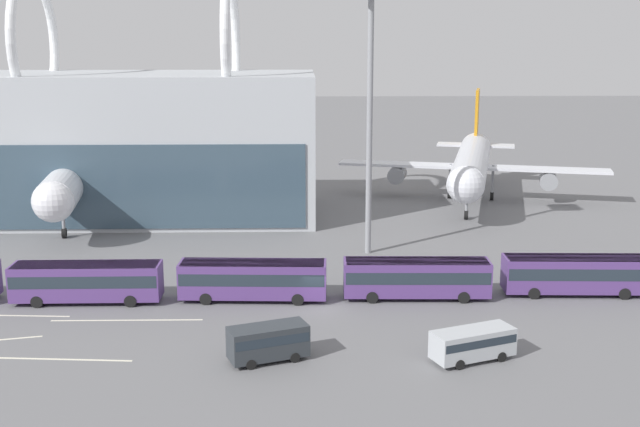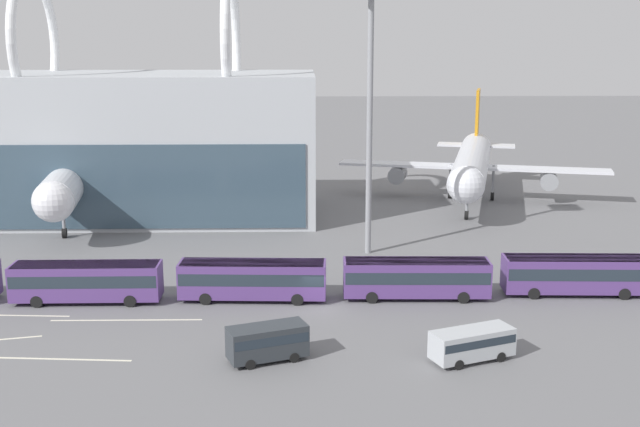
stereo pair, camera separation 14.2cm
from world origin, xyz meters
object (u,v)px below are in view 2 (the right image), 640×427
object	(u,v)px
shuttle_bus_1	(87,280)
shuttle_bus_3	(416,276)
airliner_at_gate_far	(472,162)
service_van_crossing	(267,340)
airliner_at_gate_near	(77,171)
shuttle_bus_4	(576,273)
shuttle_bus_2	(253,278)
service_van_foreground	(472,342)
floodlight_mast	(370,64)

from	to	relation	value
shuttle_bus_1	shuttle_bus_3	world-z (taller)	same
airliner_at_gate_far	shuttle_bus_3	size ratio (longest dim) A/B	2.92
service_van_crossing	airliner_at_gate_near	bearing A→B (deg)	97.51
shuttle_bus_3	shuttle_bus_4	distance (m)	13.72
airliner_at_gate_near	shuttle_bus_1	world-z (taller)	airliner_at_gate_near
shuttle_bus_3	shuttle_bus_4	size ratio (longest dim) A/B	1.00
shuttle_bus_1	shuttle_bus_2	xyz separation A→B (m)	(13.71, 0.21, 0.00)
shuttle_bus_1	shuttle_bus_4	world-z (taller)	same
airliner_at_gate_far	shuttle_bus_1	size ratio (longest dim) A/B	2.93
shuttle_bus_2	service_van_foreground	bearing A→B (deg)	-37.09
floodlight_mast	shuttle_bus_1	bearing A→B (deg)	-149.14
airliner_at_gate_near	shuttle_bus_4	bearing A→B (deg)	48.53
airliner_at_gate_near	service_van_crossing	distance (m)	53.73
shuttle_bus_2	shuttle_bus_4	distance (m)	27.43
shuttle_bus_3	shuttle_bus_4	xyz separation A→B (m)	(13.71, 0.65, 0.00)
shuttle_bus_1	service_van_crossing	distance (m)	19.89
airliner_at_gate_far	shuttle_bus_3	xyz separation A→B (m)	(-13.05, -40.18, -3.19)
airliner_at_gate_near	shuttle_bus_1	size ratio (longest dim) A/B	3.33
airliner_at_gate_near	service_van_foreground	xyz separation A→B (m)	(39.28, -47.56, -3.89)
airliner_at_gate_near	shuttle_bus_4	size ratio (longest dim) A/B	3.31
shuttle_bus_2	shuttle_bus_4	world-z (taller)	same
airliner_at_gate_near	airliner_at_gate_far	bearing A→B (deg)	88.56
airliner_at_gate_near	floodlight_mast	world-z (taller)	floodlight_mast
airliner_at_gate_far	shuttle_bus_2	xyz separation A→B (m)	(-26.75, -40.30, -3.19)
shuttle_bus_2	service_van_foreground	world-z (taller)	shuttle_bus_2
shuttle_bus_4	airliner_at_gate_far	bearing A→B (deg)	93.29
airliner_at_gate_near	shuttle_bus_3	xyz separation A→B (m)	(37.31, -34.39, -3.27)
shuttle_bus_3	floodlight_mast	xyz separation A→B (m)	(-2.86, 14.35, 17.01)
airliner_at_gate_far	service_van_crossing	bearing A→B (deg)	-10.98
shuttle_bus_4	floodlight_mast	xyz separation A→B (m)	(-16.57, 13.69, 17.01)
shuttle_bus_2	floodlight_mast	bearing A→B (deg)	55.83
shuttle_bus_2	airliner_at_gate_far	bearing A→B (deg)	59.11
service_van_crossing	floodlight_mast	size ratio (longest dim) A/B	0.22
airliner_at_gate_far	floodlight_mast	distance (m)	33.34
shuttle_bus_3	service_van_foreground	distance (m)	13.33
service_van_crossing	floodlight_mast	distance (m)	33.59
shuttle_bus_1	airliner_at_gate_near	bearing A→B (deg)	106.13
airliner_at_gate_near	shuttle_bus_2	bearing A→B (deg)	26.38
shuttle_bus_1	shuttle_bus_2	distance (m)	13.71
service_van_foreground	service_van_crossing	world-z (taller)	service_van_crossing
floodlight_mast	service_van_crossing	bearing A→B (deg)	-108.53
airliner_at_gate_far	shuttle_bus_4	bearing A→B (deg)	15.24
service_van_foreground	floodlight_mast	bearing A→B (deg)	78.17
shuttle_bus_4	floodlight_mast	world-z (taller)	floodlight_mast
shuttle_bus_1	service_van_crossing	world-z (taller)	shuttle_bus_1
service_van_foreground	airliner_at_gate_near	bearing A→B (deg)	107.76
airliner_at_gate_near	airliner_at_gate_far	xyz separation A→B (m)	(50.36, 5.79, -0.08)
shuttle_bus_3	service_van_crossing	distance (m)	17.57
airliner_at_gate_near	shuttle_bus_4	distance (m)	61.25
shuttle_bus_2	service_van_crossing	world-z (taller)	shuttle_bus_2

